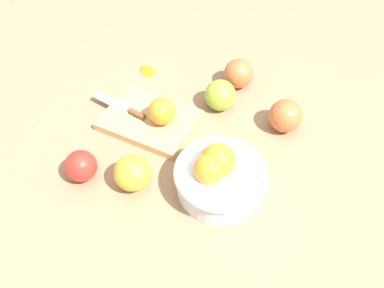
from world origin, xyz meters
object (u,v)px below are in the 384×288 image
(knife, at_px, (126,109))
(apple_front_left_2, at_px, (285,116))
(cutting_board, at_px, (149,120))
(apple_back_right_2, at_px, (81,166))
(apple_front_left_3, at_px, (239,74))
(orange_on_board, at_px, (162,111))
(bowl, at_px, (219,176))
(apple_front_left, at_px, (220,95))
(apple_back_right, at_px, (132,173))

(knife, distance_m, apple_front_left_2, 0.38)
(cutting_board, bearing_deg, apple_back_right_2, 71.10)
(cutting_board, bearing_deg, apple_front_left_3, -127.07)
(cutting_board, height_order, orange_on_board, orange_on_board)
(bowl, distance_m, apple_front_left_3, 0.33)
(orange_on_board, bearing_deg, apple_front_left_3, -120.70)
(orange_on_board, relative_size, apple_front_left, 0.84)
(knife, height_order, apple_front_left_3, apple_front_left_3)
(apple_front_left, distance_m, apple_back_right, 0.30)
(apple_front_left_2, bearing_deg, apple_front_left, -4.70)
(orange_on_board, bearing_deg, apple_back_right_2, 62.76)
(knife, relative_size, apple_back_right, 1.98)
(bowl, bearing_deg, cutting_board, -29.60)
(cutting_board, distance_m, apple_back_right_2, 0.21)
(apple_front_left_2, height_order, apple_back_right, apple_back_right)
(cutting_board, distance_m, apple_back_right, 0.18)
(apple_back_right, relative_size, apple_back_right_2, 1.14)
(apple_front_left_2, bearing_deg, cutting_board, 18.34)
(cutting_board, distance_m, knife, 0.06)
(knife, height_order, apple_front_left_2, apple_front_left_2)
(bowl, xyz_separation_m, apple_back_right_2, (0.28, 0.07, -0.01))
(cutting_board, distance_m, orange_on_board, 0.05)
(bowl, relative_size, apple_back_right_2, 2.80)
(apple_front_left_2, relative_size, apple_back_right, 0.98)
(bowl, relative_size, knife, 1.24)
(knife, relative_size, apple_front_left_2, 2.01)
(apple_back_right_2, distance_m, apple_front_left_3, 0.46)
(orange_on_board, relative_size, apple_front_left_3, 0.85)
(apple_front_left_3, bearing_deg, knife, 43.32)
(apple_front_left_2, distance_m, apple_back_right_2, 0.47)
(apple_front_left_2, bearing_deg, apple_back_right_2, 38.69)
(apple_back_right_2, bearing_deg, orange_on_board, -117.24)
(apple_back_right, bearing_deg, bowl, -162.60)
(apple_front_left, distance_m, apple_back_right_2, 0.37)
(apple_front_left_3, bearing_deg, cutting_board, 52.93)
(cutting_board, height_order, apple_back_right, apple_back_right)
(apple_front_left_2, relative_size, apple_back_right_2, 1.12)
(apple_back_right_2, bearing_deg, apple_front_left, -123.67)
(bowl, distance_m, orange_on_board, 0.22)
(orange_on_board, distance_m, apple_front_left_2, 0.28)
(apple_back_right_2, xyz_separation_m, apple_front_left_3, (-0.22, -0.40, 0.00))
(apple_back_right, bearing_deg, knife, -59.27)
(bowl, bearing_deg, knife, -24.19)
(orange_on_board, bearing_deg, apple_front_left_2, -159.99)
(knife, distance_m, apple_back_right_2, 0.20)
(apple_back_right, bearing_deg, apple_front_left, -108.10)
(orange_on_board, xyz_separation_m, knife, (0.10, 0.00, -0.03))
(apple_front_left, bearing_deg, apple_back_right_2, 56.33)
(cutting_board, bearing_deg, bowl, 150.40)
(bowl, height_order, orange_on_board, bowl)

